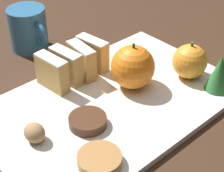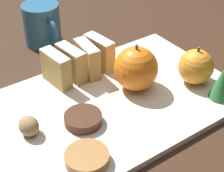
% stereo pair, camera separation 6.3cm
% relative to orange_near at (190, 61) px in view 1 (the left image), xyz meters
% --- Properties ---
extents(ground_plane, '(6.00, 6.00, 0.00)m').
position_rel_orange_near_xyz_m(ground_plane, '(-0.04, -0.16, -0.04)').
color(ground_plane, '#382316').
extents(serving_platter, '(0.29, 0.44, 0.01)m').
position_rel_orange_near_xyz_m(serving_platter, '(-0.04, -0.16, -0.04)').
color(serving_platter, white).
rests_on(serving_platter, ground_plane).
extents(stollen_slice_front, '(0.07, 0.03, 0.06)m').
position_rel_orange_near_xyz_m(stollen_slice_front, '(-0.14, -0.21, -0.00)').
color(stollen_slice_front, tan).
rests_on(stollen_slice_front, serving_platter).
extents(stollen_slice_second, '(0.07, 0.03, 0.06)m').
position_rel_orange_near_xyz_m(stollen_slice_second, '(-0.14, -0.18, -0.00)').
color(stollen_slice_second, tan).
rests_on(stollen_slice_second, serving_platter).
extents(stollen_slice_third, '(0.07, 0.03, 0.06)m').
position_rel_orange_near_xyz_m(stollen_slice_third, '(-0.14, -0.15, -0.00)').
color(stollen_slice_third, tan).
rests_on(stollen_slice_third, serving_platter).
extents(stollen_slice_fourth, '(0.07, 0.03, 0.06)m').
position_rel_orange_near_xyz_m(stollen_slice_fourth, '(-0.14, -0.11, -0.00)').
color(stollen_slice_fourth, tan).
rests_on(stollen_slice_fourth, serving_platter).
extents(orange_near, '(0.06, 0.06, 0.07)m').
position_rel_orange_near_xyz_m(orange_near, '(0.00, 0.00, 0.00)').
color(orange_near, orange).
rests_on(orange_near, serving_platter).
extents(orange_far, '(0.08, 0.08, 0.09)m').
position_rel_orange_near_xyz_m(orange_far, '(-0.05, -0.10, 0.01)').
color(orange_far, orange).
rests_on(orange_far, serving_platter).
extents(walnut, '(0.04, 0.03, 0.03)m').
position_rel_orange_near_xyz_m(walnut, '(-0.05, -0.31, -0.02)').
color(walnut, '#9E7A51').
rests_on(walnut, serving_platter).
extents(chocolate_cookie, '(0.06, 0.06, 0.02)m').
position_rel_orange_near_xyz_m(chocolate_cookie, '(-0.02, -0.23, -0.02)').
color(chocolate_cookie, '#472819').
rests_on(chocolate_cookie, serving_platter).
extents(gingerbread_cookie, '(0.06, 0.06, 0.02)m').
position_rel_orange_near_xyz_m(gingerbread_cookie, '(0.05, -0.27, -0.02)').
color(gingerbread_cookie, '#A3703D').
rests_on(gingerbread_cookie, serving_platter).
extents(evergreen_sprig, '(0.04, 0.04, 0.07)m').
position_rel_orange_near_xyz_m(evergreen_sprig, '(0.06, 0.00, 0.00)').
color(evergreen_sprig, '#2D7538').
rests_on(evergreen_sprig, serving_platter).
extents(coffee_mug, '(0.11, 0.08, 0.09)m').
position_rel_orange_near_xyz_m(coffee_mug, '(-0.31, -0.15, 0.00)').
color(coffee_mug, '#2D6693').
rests_on(coffee_mug, ground_plane).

